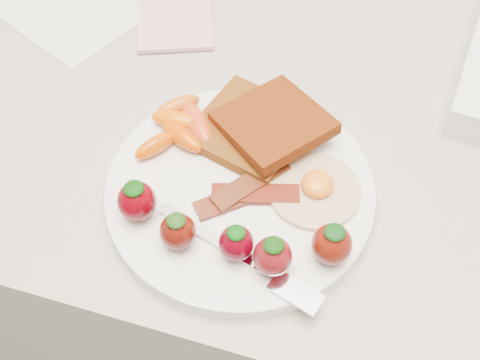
# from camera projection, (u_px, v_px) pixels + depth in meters

# --- Properties ---
(counter) EXTENTS (2.00, 0.60, 0.90)m
(counter) POSITION_uv_depth(u_px,v_px,m) (274.00, 278.00, 1.06)
(counter) COLOR gray
(counter) RESTS_ON ground
(plate) EXTENTS (0.27, 0.27, 0.02)m
(plate) POSITION_uv_depth(u_px,v_px,m) (240.00, 191.00, 0.61)
(plate) COLOR white
(plate) RESTS_ON counter
(toast_lower) EXTENTS (0.13, 0.13, 0.01)m
(toast_lower) POSITION_uv_depth(u_px,v_px,m) (250.00, 129.00, 0.64)
(toast_lower) COLOR #472505
(toast_lower) RESTS_ON plate
(toast_upper) EXTENTS (0.14, 0.14, 0.02)m
(toast_upper) POSITION_uv_depth(u_px,v_px,m) (273.00, 123.00, 0.62)
(toast_upper) COLOR #391805
(toast_upper) RESTS_ON toast_lower
(fried_egg) EXTENTS (0.10, 0.10, 0.02)m
(fried_egg) POSITION_uv_depth(u_px,v_px,m) (315.00, 189.00, 0.59)
(fried_egg) COLOR beige
(fried_egg) RESTS_ON plate
(bacon_strips) EXTENTS (0.10, 0.10, 0.01)m
(bacon_strips) POSITION_uv_depth(u_px,v_px,m) (248.00, 191.00, 0.59)
(bacon_strips) COLOR #4C1213
(bacon_strips) RESTS_ON plate
(baby_carrots) EXTENTS (0.08, 0.11, 0.02)m
(baby_carrots) POSITION_uv_depth(u_px,v_px,m) (181.00, 126.00, 0.63)
(baby_carrots) COLOR #DE5D00
(baby_carrots) RESTS_ON plate
(strawberries) EXTENTS (0.22, 0.06, 0.05)m
(strawberries) POSITION_uv_depth(u_px,v_px,m) (231.00, 233.00, 0.55)
(strawberries) COLOR #540007
(strawberries) RESTS_ON plate
(fork) EXTENTS (0.17, 0.07, 0.00)m
(fork) POSITION_uv_depth(u_px,v_px,m) (248.00, 261.00, 0.55)
(fork) COLOR silver
(fork) RESTS_ON plate
(notepad) EXTENTS (0.14, 0.16, 0.01)m
(notepad) POSITION_uv_depth(u_px,v_px,m) (175.00, 14.00, 0.77)
(notepad) COLOR #D49AAE
(notepad) RESTS_ON paper_sheet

